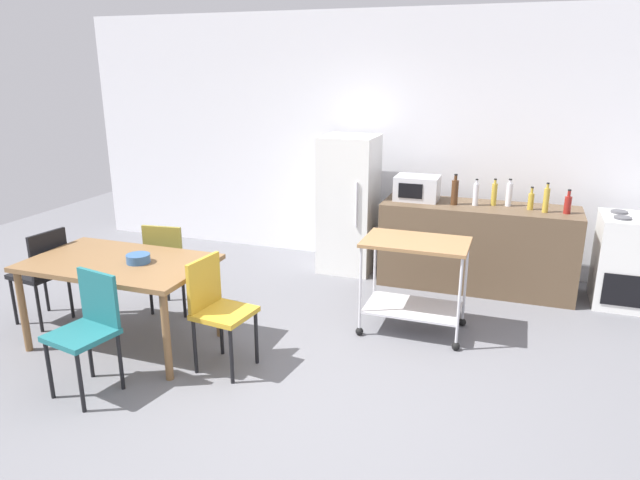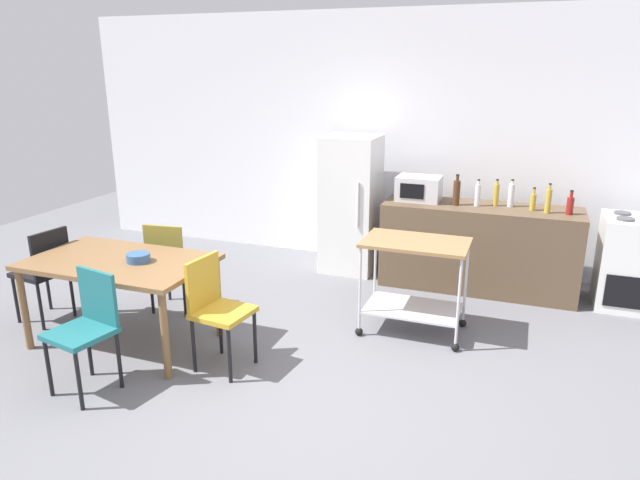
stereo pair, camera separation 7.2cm
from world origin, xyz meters
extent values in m
plane|color=slate|center=(0.00, 0.00, 0.00)|extent=(12.00, 12.00, 0.00)
cube|color=white|center=(0.00, 3.20, 1.45)|extent=(8.40, 0.12, 2.90)
cube|color=brown|center=(0.90, 2.60, 0.45)|extent=(2.00, 0.64, 0.90)
cube|color=brown|center=(-1.80, 0.25, 0.73)|extent=(1.50, 0.90, 0.04)
cylinder|color=brown|center=(-2.49, -0.14, 0.35)|extent=(0.06, 0.06, 0.71)
cylinder|color=brown|center=(-1.11, -0.14, 0.35)|extent=(0.06, 0.06, 0.71)
cylinder|color=brown|center=(-2.49, 0.64, 0.35)|extent=(0.06, 0.06, 0.71)
cylinder|color=brown|center=(-1.11, 0.64, 0.35)|extent=(0.06, 0.06, 0.71)
cube|color=#1E666B|center=(-1.56, -0.51, 0.47)|extent=(0.47, 0.47, 0.04)
cube|color=#1E666B|center=(-1.52, -0.33, 0.69)|extent=(0.38, 0.10, 0.40)
cylinder|color=black|center=(-1.76, -0.64, 0.23)|extent=(0.03, 0.03, 0.45)
cylinder|color=black|center=(-1.42, -0.71, 0.23)|extent=(0.03, 0.03, 0.45)
cylinder|color=black|center=(-1.69, -0.31, 0.23)|extent=(0.03, 0.03, 0.45)
cylinder|color=black|center=(-1.36, -0.37, 0.23)|extent=(0.03, 0.03, 0.45)
cube|color=black|center=(-2.80, 0.36, 0.47)|extent=(0.45, 0.45, 0.04)
cube|color=black|center=(-2.62, 0.34, 0.69)|extent=(0.08, 0.38, 0.40)
cylinder|color=black|center=(-2.95, 0.55, 0.23)|extent=(0.03, 0.03, 0.45)
cylinder|color=black|center=(-2.99, 0.21, 0.23)|extent=(0.03, 0.03, 0.45)
cylinder|color=black|center=(-2.61, 0.51, 0.23)|extent=(0.03, 0.03, 0.45)
cylinder|color=black|center=(-2.66, 0.17, 0.23)|extent=(0.03, 0.03, 0.45)
cube|color=olive|center=(-1.80, 1.02, 0.47)|extent=(0.45, 0.45, 0.04)
cube|color=olive|center=(-1.78, 0.84, 0.69)|extent=(0.38, 0.08, 0.40)
cylinder|color=black|center=(-1.65, 1.21, 0.23)|extent=(0.03, 0.03, 0.45)
cylinder|color=black|center=(-1.99, 1.16, 0.23)|extent=(0.03, 0.03, 0.45)
cylinder|color=black|center=(-1.61, 0.87, 0.23)|extent=(0.03, 0.03, 0.45)
cylinder|color=black|center=(-1.95, 0.83, 0.23)|extent=(0.03, 0.03, 0.45)
cube|color=gold|center=(-0.78, 0.16, 0.47)|extent=(0.45, 0.45, 0.04)
cube|color=gold|center=(-0.96, 0.18, 0.69)|extent=(0.08, 0.38, 0.40)
cylinder|color=black|center=(-0.63, -0.03, 0.23)|extent=(0.03, 0.03, 0.45)
cylinder|color=black|center=(-0.59, 0.31, 0.23)|extent=(0.03, 0.03, 0.45)
cylinder|color=black|center=(-0.97, 0.01, 0.23)|extent=(0.03, 0.03, 0.45)
cylinder|color=black|center=(-0.93, 0.35, 0.23)|extent=(0.03, 0.03, 0.45)
cube|color=white|center=(2.35, 2.62, 0.45)|extent=(0.60, 0.60, 0.90)
cube|color=black|center=(2.35, 2.32, 0.25)|extent=(0.48, 0.01, 0.32)
cylinder|color=#47474C|center=(2.22, 2.50, 0.91)|extent=(0.16, 0.16, 0.02)
cylinder|color=#47474C|center=(2.22, 2.74, 0.91)|extent=(0.16, 0.16, 0.02)
cube|color=white|center=(-0.55, 2.70, 0.78)|extent=(0.60, 0.60, 1.55)
cylinder|color=silver|center=(-0.37, 2.39, 0.85)|extent=(0.02, 0.02, 0.50)
cube|color=olive|center=(0.47, 1.31, 0.83)|extent=(0.90, 0.56, 0.03)
cube|color=silver|center=(0.47, 1.31, 0.22)|extent=(0.83, 0.52, 0.02)
cylinder|color=silver|center=(0.05, 1.06, 0.45)|extent=(0.02, 0.02, 0.76)
sphere|color=black|center=(0.05, 1.06, 0.04)|extent=(0.07, 0.07, 0.07)
cylinder|color=silver|center=(0.89, 1.06, 0.45)|extent=(0.02, 0.02, 0.76)
sphere|color=black|center=(0.89, 1.06, 0.04)|extent=(0.07, 0.07, 0.07)
cylinder|color=silver|center=(0.05, 1.56, 0.45)|extent=(0.02, 0.02, 0.76)
sphere|color=black|center=(0.05, 1.56, 0.04)|extent=(0.07, 0.07, 0.07)
cylinder|color=silver|center=(0.89, 1.56, 0.45)|extent=(0.02, 0.02, 0.76)
sphere|color=black|center=(0.89, 1.56, 0.04)|extent=(0.07, 0.07, 0.07)
cube|color=silver|center=(0.23, 2.64, 1.03)|extent=(0.46, 0.34, 0.26)
cube|color=black|center=(0.19, 2.47, 1.03)|extent=(0.25, 0.01, 0.16)
cylinder|color=#4C2D19|center=(0.64, 2.55, 1.03)|extent=(0.07, 0.07, 0.26)
cylinder|color=#4C2D19|center=(0.64, 2.55, 1.18)|extent=(0.03, 0.03, 0.05)
cylinder|color=black|center=(0.64, 2.55, 1.22)|extent=(0.04, 0.04, 0.01)
cylinder|color=silver|center=(0.85, 2.59, 1.01)|extent=(0.06, 0.06, 0.23)
cylinder|color=silver|center=(0.85, 2.59, 1.15)|extent=(0.03, 0.03, 0.04)
cylinder|color=black|center=(0.85, 2.59, 1.17)|extent=(0.03, 0.03, 0.01)
cylinder|color=gold|center=(1.03, 2.66, 1.01)|extent=(0.06, 0.06, 0.23)
cylinder|color=gold|center=(1.03, 2.66, 1.15)|extent=(0.03, 0.03, 0.04)
cylinder|color=black|center=(1.03, 2.66, 1.17)|extent=(0.03, 0.03, 0.01)
cylinder|color=silver|center=(1.17, 2.67, 1.02)|extent=(0.06, 0.06, 0.24)
cylinder|color=silver|center=(1.17, 2.67, 1.15)|extent=(0.03, 0.03, 0.04)
cylinder|color=black|center=(1.17, 2.67, 1.18)|extent=(0.03, 0.03, 0.01)
cylinder|color=gold|center=(1.39, 2.59, 0.98)|extent=(0.06, 0.06, 0.17)
cylinder|color=gold|center=(1.39, 2.59, 1.09)|extent=(0.03, 0.03, 0.06)
cylinder|color=black|center=(1.39, 2.59, 1.13)|extent=(0.03, 0.03, 0.01)
cylinder|color=gold|center=(1.53, 2.52, 1.02)|extent=(0.06, 0.06, 0.24)
cylinder|color=gold|center=(1.53, 2.52, 1.16)|extent=(0.03, 0.03, 0.05)
cylinder|color=black|center=(1.53, 2.52, 1.19)|extent=(0.03, 0.03, 0.01)
cylinder|color=maroon|center=(1.73, 2.54, 0.99)|extent=(0.07, 0.07, 0.17)
cylinder|color=maroon|center=(1.73, 2.54, 1.10)|extent=(0.03, 0.03, 0.06)
cylinder|color=black|center=(1.73, 2.54, 1.13)|extent=(0.03, 0.03, 0.01)
cylinder|color=#33598C|center=(-1.61, 0.26, 0.79)|extent=(0.19, 0.19, 0.07)
camera|label=1|loc=(1.26, -3.40, 2.30)|focal=32.09mm
camera|label=2|loc=(1.33, -3.37, 2.30)|focal=32.09mm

